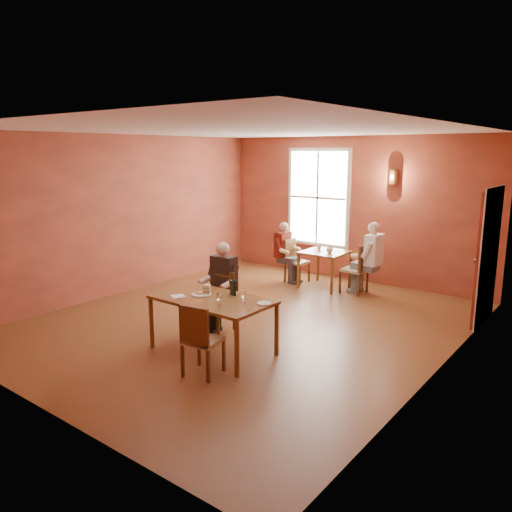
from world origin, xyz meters
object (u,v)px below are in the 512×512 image
Objects in this scene: main_table at (213,325)px; chair_diner_maroon at (297,261)px; diner_white at (356,259)px; chair_diner_white at (354,269)px; second_table at (324,269)px; diner_maroon at (296,254)px; chair_diner_main at (217,302)px; chair_empty at (203,339)px; diner_main at (216,290)px.

main_table is 3.96m from chair_diner_maroon.
chair_diner_white is at bearing 90.00° from diner_white.
second_table is 0.72m from diner_maroon.
second_table is 0.87× the size of chair_diner_white.
chair_diner_white is at bearing 90.00° from diner_maroon.
chair_empty reaches higher than chair_diner_main.
main_table is 1.69× the size of chair_diner_white.
chair_empty is (0.89, -1.25, 0.00)m from chair_diner_main.
diner_white is at bearing 90.00° from chair_diner_maroon.
chair_diner_main is at bearing 166.96° from diner_white.
chair_diner_main is at bearing 11.25° from diner_maroon.
chair_diner_main is 1.08× the size of second_table.
chair_empty is (0.39, -0.60, 0.08)m from main_table.
diner_white is at bearing 81.65° from chair_empty.
chair_empty is at bearing 18.62° from chair_diner_maroon.
chair_diner_maroon is at bearing 180.00° from second_table.
chair_diner_main is at bearing 115.04° from chair_empty.
chair_diner_white is (-0.18, 4.41, 0.02)m from chair_empty.
second_table is 0.66m from chair_diner_white.
main_table is at bearing 128.88° from diner_main.
chair_diner_white is (0.20, 3.81, 0.10)m from main_table.
diner_maroon is (-1.33, 0.00, 0.13)m from chair_diner_white.
diner_main is 0.95× the size of diner_white.
diner_main is 1.06× the size of diner_maroon.
diner_white is at bearing -103.04° from chair_diner_main.
diner_white reaches higher than chair_diner_white.
second_table is 0.69× the size of diner_maroon.
diner_white is at bearing -90.00° from chair_diner_white.
main_table is 3.84m from second_table.
chair_diner_main is 1.53m from chair_empty.
diner_main is 3.20m from second_table.
chair_diner_maroon reaches higher than chair_diner_main.
chair_diner_white reaches higher than main_table.
diner_maroon reaches higher than chair_diner_maroon.
chair_diner_maroon is (-0.65, 0.00, 0.08)m from second_table.
diner_maroon is (-1.13, 3.81, 0.23)m from main_table.
diner_maroon is at bearing -90.00° from chair_diner_maroon.
chair_empty is 4.66m from diner_maroon.
second_table is at bearing 90.00° from diner_white.
chair_diner_white is 1.30m from chair_diner_maroon.
diner_maroon reaches higher than main_table.
diner_white reaches higher than second_table.
main_table is 1.79× the size of chair_diner_main.
chair_diner_main is 1.00× the size of chair_diner_maroon.
diner_maroon is (-1.51, 4.41, 0.15)m from chair_empty.
diner_maroon is at bearing 180.00° from second_table.
main_table reaches higher than second_table.
chair_diner_main is 0.94× the size of chair_diner_white.
chair_diner_maroon is at bearing 98.26° from chair_empty.
chair_diner_main is 0.99× the size of chair_empty.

